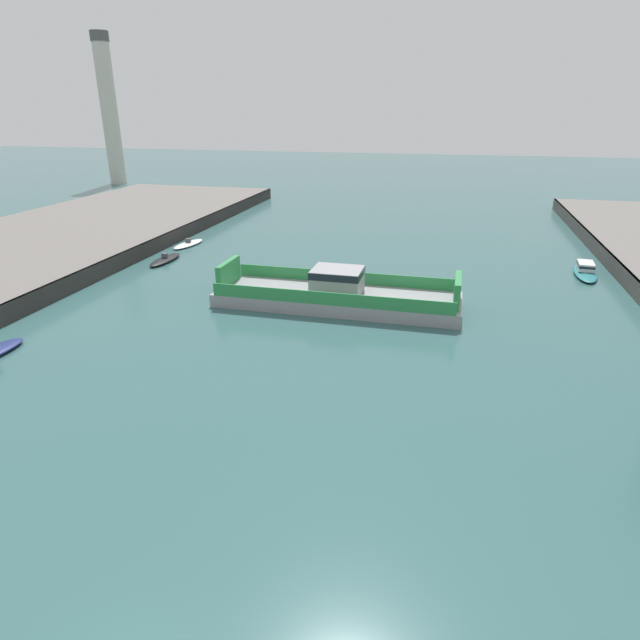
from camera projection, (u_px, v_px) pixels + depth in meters
name	position (u px, v px, depth m)	size (l,w,h in m)	color
chain_ferry	(337.00, 294.00, 46.87)	(21.24, 6.53, 3.32)	#939399
moored_boat_near_left	(585.00, 270.00, 55.80)	(2.75, 7.39, 1.21)	#237075
moored_boat_near_right	(165.00, 259.00, 60.48)	(1.81, 5.91, 0.95)	black
moored_boat_far_right	(188.00, 244.00, 67.47)	(2.58, 5.83, 0.88)	white
smokestack_distant_a	(109.00, 106.00, 115.78)	(3.75, 3.75, 30.72)	beige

